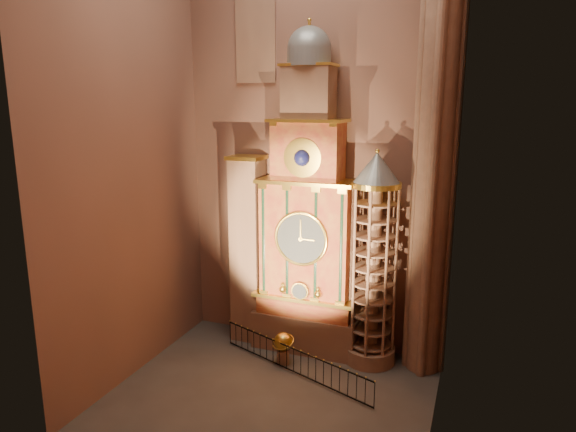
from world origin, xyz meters
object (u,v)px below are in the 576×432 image
at_px(astronomical_clock, 307,227).
at_px(stair_turret, 373,262).
at_px(portrait_tower, 248,249).
at_px(iron_railing, 294,360).
at_px(celestial_globe, 283,345).

xyz_separation_m(astronomical_clock, stair_turret, (3.50, -0.26, -1.41)).
distance_m(portrait_tower, stair_turret, 6.91).
bearing_deg(iron_railing, stair_turret, 38.78).
bearing_deg(celestial_globe, stair_turret, 24.50).
relative_size(astronomical_clock, iron_railing, 1.95).
relative_size(portrait_tower, celestial_globe, 6.16).
xyz_separation_m(astronomical_clock, celestial_globe, (-0.53, -2.10, -5.69)).
bearing_deg(portrait_tower, stair_turret, -2.33).
bearing_deg(astronomical_clock, iron_railing, -83.84).
distance_m(portrait_tower, celestial_globe, 5.48).
distance_m(astronomical_clock, celestial_globe, 6.08).
bearing_deg(stair_turret, astronomical_clock, 175.70).
height_order(celestial_globe, iron_railing, celestial_globe).
distance_m(stair_turret, iron_railing, 6.14).
bearing_deg(iron_railing, astronomical_clock, 96.16).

